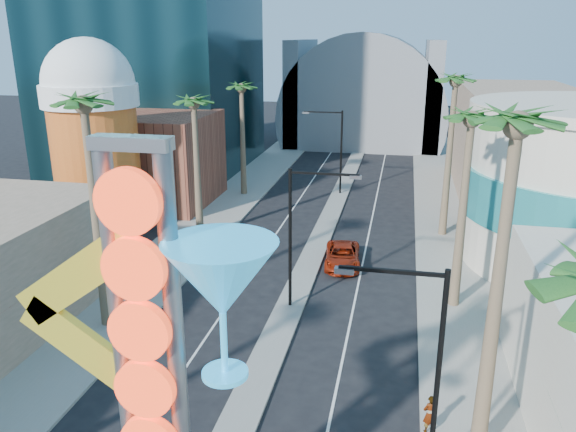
# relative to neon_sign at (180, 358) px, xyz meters

# --- Properties ---
(sidewalk_west) EXTENTS (5.00, 100.00, 0.15)m
(sidewalk_west) POSITION_rel_neon_sign_xyz_m (-10.32, 32.04, -7.23)
(sidewalk_west) COLOR gray
(sidewalk_west) RESTS_ON ground
(sidewalk_east) EXTENTS (5.00, 100.00, 0.15)m
(sidewalk_east) POSITION_rel_neon_sign_xyz_m (8.68, 32.04, -7.23)
(sidewalk_east) COLOR gray
(sidewalk_east) RESTS_ON ground
(median) EXTENTS (1.60, 84.00, 0.15)m
(median) POSITION_rel_neon_sign_xyz_m (-0.82, 35.04, -7.23)
(median) COLOR gray
(median) RESTS_ON ground
(brick_filler_west) EXTENTS (10.00, 10.00, 8.00)m
(brick_filler_west) POSITION_rel_neon_sign_xyz_m (-16.82, 35.04, -3.31)
(brick_filler_west) COLOR brown
(brick_filler_west) RESTS_ON ground
(filler_east) EXTENTS (10.00, 20.00, 10.00)m
(filler_east) POSITION_rel_neon_sign_xyz_m (15.18, 45.04, -2.31)
(filler_east) COLOR #8B735A
(filler_east) RESTS_ON ground
(beer_mug) EXTENTS (7.00, 7.00, 14.50)m
(beer_mug) POSITION_rel_neon_sign_xyz_m (-17.82, 27.04, 0.54)
(beer_mug) COLOR #D5511C
(beer_mug) RESTS_ON ground
(canopy) EXTENTS (22.00, 16.00, 22.00)m
(canopy) POSITION_rel_neon_sign_xyz_m (-0.82, 69.04, -3.00)
(canopy) COLOR slate
(canopy) RESTS_ON ground
(neon_sign) EXTENTS (6.53, 2.60, 12.55)m
(neon_sign) POSITION_rel_neon_sign_xyz_m (0.00, 0.00, 0.00)
(neon_sign) COLOR gray
(neon_sign) RESTS_ON ground
(streetlight_0) EXTENTS (3.79, 0.25, 8.00)m
(streetlight_0) POSITION_rel_neon_sign_xyz_m (-0.27, 17.04, -2.43)
(streetlight_0) COLOR black
(streetlight_0) RESTS_ON ground
(streetlight_1) EXTENTS (3.79, 0.25, 8.00)m
(streetlight_1) POSITION_rel_neon_sign_xyz_m (-1.36, 41.04, -2.43)
(streetlight_1) COLOR black
(streetlight_1) RESTS_ON ground
(streetlight_2) EXTENTS (3.45, 0.25, 8.00)m
(streetlight_2) POSITION_rel_neon_sign_xyz_m (5.91, 5.04, -2.47)
(streetlight_2) COLOR black
(streetlight_2) RESTS_ON ground
(palm_1) EXTENTS (2.40, 2.40, 12.70)m
(palm_1) POSITION_rel_neon_sign_xyz_m (-9.82, 13.04, 3.52)
(palm_1) COLOR brown
(palm_1) RESTS_ON ground
(palm_2) EXTENTS (2.40, 2.40, 11.20)m
(palm_2) POSITION_rel_neon_sign_xyz_m (-9.82, 27.04, 2.17)
(palm_2) COLOR brown
(palm_2) RESTS_ON ground
(palm_3) EXTENTS (2.40, 2.40, 11.20)m
(palm_3) POSITION_rel_neon_sign_xyz_m (-9.82, 39.04, 2.17)
(palm_3) COLOR brown
(palm_3) RESTS_ON ground
(palm_5) EXTENTS (2.40, 2.40, 13.20)m
(palm_5) POSITION_rel_neon_sign_xyz_m (8.18, 7.04, 3.96)
(palm_5) COLOR brown
(palm_5) RESTS_ON ground
(palm_6) EXTENTS (2.40, 2.40, 11.70)m
(palm_6) POSITION_rel_neon_sign_xyz_m (8.18, 19.04, 2.62)
(palm_6) COLOR brown
(palm_6) RESTS_ON ground
(palm_7) EXTENTS (2.40, 2.40, 12.70)m
(palm_7) POSITION_rel_neon_sign_xyz_m (8.18, 31.04, 3.52)
(palm_7) COLOR brown
(palm_7) RESTS_ON ground
(red_pickup) EXTENTS (2.70, 5.05, 1.35)m
(red_pickup) POSITION_rel_neon_sign_xyz_m (1.37, 23.67, -6.63)
(red_pickup) COLOR #9A230B
(red_pickup) RESTS_ON ground
(pedestrian_a) EXTENTS (0.68, 0.58, 1.59)m
(pedestrian_a) POSITION_rel_neon_sign_xyz_m (6.48, 7.73, -6.36)
(pedestrian_a) COLOR gray
(pedestrian_a) RESTS_ON sidewalk_east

